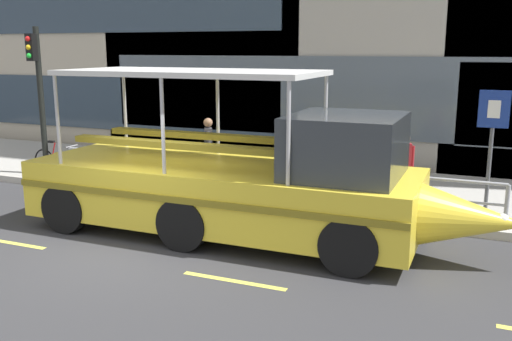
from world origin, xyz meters
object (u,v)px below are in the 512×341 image
parking_sign (492,132)px  pedestrian_near_bow (404,160)px  duck_tour_boat (246,184)px  pedestrian_mid_left (309,150)px  pedestrian_mid_right (208,144)px  leaned_bicycle (59,162)px  traffic_light_pole (38,86)px

parking_sign → pedestrian_near_bow: (-1.82, 0.71, -0.86)m
duck_tour_boat → pedestrian_mid_left: bearing=87.2°
parking_sign → pedestrian_mid_right: size_ratio=1.54×
pedestrian_near_bow → pedestrian_mid_left: pedestrian_mid_left is taller
leaned_bicycle → pedestrian_near_bow: pedestrian_near_bow is taller
parking_sign → pedestrian_mid_left: parking_sign is taller
leaned_bicycle → pedestrian_near_bow: bearing=6.1°
traffic_light_pole → pedestrian_mid_left: (7.37, 1.26, -1.46)m
pedestrian_mid_left → pedestrian_mid_right: 2.64m
duck_tour_boat → pedestrian_mid_left: size_ratio=5.83×
pedestrian_mid_left → parking_sign: bearing=-12.1°
pedestrian_near_bow → pedestrian_mid_right: bearing=-177.1°
pedestrian_mid_left → pedestrian_mid_right: size_ratio=0.97×
pedestrian_mid_left → duck_tour_boat: bearing=-92.8°
traffic_light_pole → parking_sign: traffic_light_pole is taller
pedestrian_mid_left → traffic_light_pole: bearing=-170.3°
traffic_light_pole → parking_sign: (11.55, 0.37, -0.66)m
pedestrian_near_bow → pedestrian_mid_left: 2.37m
parking_sign → pedestrian_mid_right: (-6.78, 0.46, -0.76)m
parking_sign → pedestrian_mid_right: parking_sign is taller
traffic_light_pole → parking_sign: bearing=1.8°
parking_sign → pedestrian_near_bow: bearing=158.5°
duck_tour_boat → pedestrian_near_bow: 4.21m
leaned_bicycle → pedestrian_mid_right: pedestrian_mid_right is taller
duck_tour_boat → pedestrian_mid_right: bearing=128.0°
parking_sign → pedestrian_near_bow: parking_sign is taller
parking_sign → duck_tour_boat: 5.18m
parking_sign → duck_tour_boat: (-4.36, -2.65, -0.90)m
parking_sign → leaned_bicycle: (-11.11, -0.28, -1.43)m
parking_sign → pedestrian_mid_left: (-4.18, 0.90, -0.80)m
leaned_bicycle → pedestrian_mid_left: pedestrian_mid_left is taller
duck_tour_boat → pedestrian_mid_left: 3.55m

